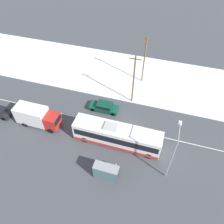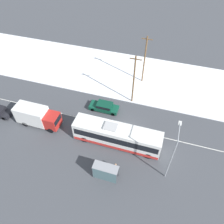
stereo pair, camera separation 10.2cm
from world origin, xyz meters
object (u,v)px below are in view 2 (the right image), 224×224
object	(u,v)px
box_truck	(37,116)
sedan_car	(104,106)
city_bus	(117,136)
pedestrian_at_stop	(116,167)
utility_pole_roadside	(134,80)
streetlamp	(173,151)
bus_shelter	(105,172)
utility_pole_snowlot	(145,60)

from	to	relation	value
box_truck	sedan_car	distance (m)	10.40
city_bus	sedan_car	size ratio (longest dim) A/B	2.59
box_truck	pedestrian_at_stop	xyz separation A→B (m)	(13.45, -4.17, -0.75)
city_bus	pedestrian_at_stop	size ratio (longest dim) A/B	7.43
utility_pole_roadside	streetlamp	bearing A→B (deg)	-57.86
sedan_car	bus_shelter	distance (m)	12.02
pedestrian_at_stop	streetlamp	bearing A→B (deg)	15.02
pedestrian_at_stop	utility_pole_roadside	distance (m)	13.68
pedestrian_at_stop	utility_pole_roadside	xyz separation A→B (m)	(-1.01, 13.16, 3.60)
sedan_car	utility_pole_roadside	size ratio (longest dim) A/B	0.53
city_bus	bus_shelter	bearing A→B (deg)	-88.59
utility_pole_roadside	pedestrian_at_stop	bearing A→B (deg)	-85.61
city_bus	utility_pole_snowlot	xyz separation A→B (m)	(0.56, 14.76, 3.01)
pedestrian_at_stop	sedan_car	bearing A→B (deg)	116.01
streetlamp	box_truck	bearing A→B (deg)	172.75
box_truck	utility_pole_roadside	size ratio (longest dim) A/B	0.75
city_bus	box_truck	distance (m)	12.40
pedestrian_at_stop	city_bus	bearing A→B (deg)	103.95
city_bus	utility_pole_snowlot	world-z (taller)	utility_pole_snowlot
box_truck	sedan_car	world-z (taller)	box_truck
bus_shelter	utility_pole_snowlot	bearing A→B (deg)	88.81
sedan_car	pedestrian_at_stop	xyz separation A→B (m)	(4.83, -9.89, 0.23)
bus_shelter	utility_pole_snowlot	size ratio (longest dim) A/B	0.35
box_truck	utility_pole_snowlot	size ratio (longest dim) A/B	0.74
utility_pole_roadside	utility_pole_snowlot	xyz separation A→B (m)	(0.52, 5.83, 0.08)
city_bus	utility_pole_snowlot	bearing A→B (deg)	87.81
sedan_car	streetlamp	xyz separation A→B (m)	(11.04, -8.22, 4.10)
sedan_car	bus_shelter	bearing A→B (deg)	109.06
utility_pole_snowlot	city_bus	bearing A→B (deg)	-92.19
pedestrian_at_stop	bus_shelter	size ratio (longest dim) A/B	0.53
city_bus	utility_pole_snowlot	distance (m)	15.07
city_bus	bus_shelter	world-z (taller)	city_bus
utility_pole_roadside	utility_pole_snowlot	distance (m)	5.85
box_truck	utility_pole_roadside	world-z (taller)	utility_pole_roadside
streetlamp	city_bus	bearing A→B (deg)	160.57
pedestrian_at_stop	bus_shelter	world-z (taller)	bus_shelter
sedan_car	streetlamp	world-z (taller)	streetlamp
pedestrian_at_stop	utility_pole_roadside	size ratio (longest dim) A/B	0.19
sedan_car	box_truck	bearing A→B (deg)	33.57
city_bus	utility_pole_snowlot	size ratio (longest dim) A/B	1.35
box_truck	utility_pole_snowlot	bearing A→B (deg)	48.83
pedestrian_at_stop	utility_pole_snowlot	distance (m)	19.35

